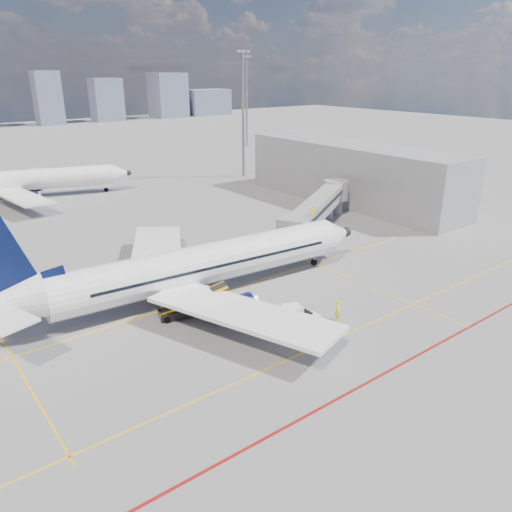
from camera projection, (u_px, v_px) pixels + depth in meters
The scene contains 12 objects.
ground at pixel (265, 323), 46.01m from camera, with size 420.00×420.00×0.00m, color gray.
apron_markings at pixel (289, 342), 42.78m from camera, with size 90.00×35.12×0.01m.
jet_bridge at pixel (320, 206), 70.67m from camera, with size 23.55×15.78×6.30m.
terminal_block at pixel (352, 173), 86.37m from camera, with size 10.00×42.00×10.00m.
floodlight_mast_ne at pixel (243, 112), 103.69m from camera, with size 3.20×0.61×25.45m.
floodlight_mast_far at pixel (247, 99), 145.06m from camera, with size 3.20×0.61×25.45m.
main_aircraft at pixel (191, 268), 50.05m from camera, with size 42.52×37.01×12.41m.
second_aircraft at pixel (21, 181), 88.93m from camera, with size 37.34×31.93×11.14m.
baggage_tug at pixel (307, 319), 45.04m from camera, with size 2.30×1.46×1.56m.
cargo_dolly at pixel (282, 317), 44.63m from camera, with size 4.05×2.73×2.04m.
belt_loader at pixel (186, 309), 47.04m from camera, with size 6.79×3.35×2.74m.
ramp_worker at pixel (337, 310), 46.26m from camera, with size 0.71×0.46×1.94m, color #F4FE1A.
Camera 1 is at (-25.70, -31.81, 21.98)m, focal length 35.00 mm.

